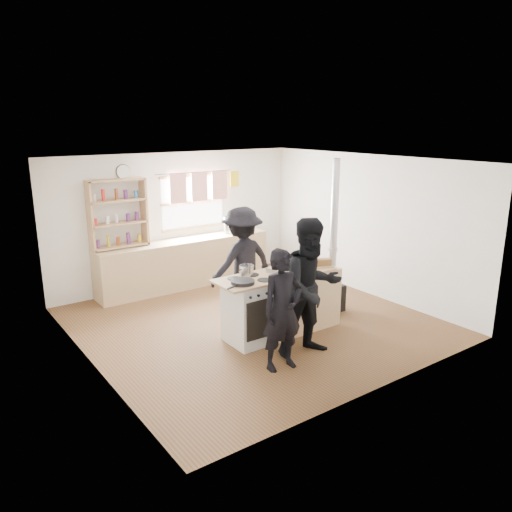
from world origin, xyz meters
The scene contains 14 objects.
ground centered at (0.00, 0.00, -0.01)m, with size 5.00×5.00×0.01m, color brown.
back_counter centered at (0.00, 2.22, 0.45)m, with size 3.40×0.55×0.90m, color tan.
shelving_unit centered at (-1.20, 2.34, 1.51)m, with size 1.00×0.28×1.20m.
thermos centered at (0.92, 2.22, 1.07)m, with size 0.10×0.10×0.33m, color silver.
cooking_island centered at (0.14, -0.55, 0.47)m, with size 1.97×0.64×0.93m.
skillet_greens centered at (-0.63, -0.65, 0.96)m, with size 0.42×0.42×0.05m.
roast_tray centered at (0.14, -0.49, 0.97)m, with size 0.41×0.34×0.07m.
stockpot_stove centered at (-0.37, -0.36, 1.01)m, with size 0.21×0.21×0.17m.
stockpot_counter centered at (0.59, -0.54, 1.04)m, with size 0.32×0.32×0.23m.
bread_board centered at (0.81, -0.68, 0.98)m, with size 0.33×0.29×0.12m.
flue_heater centered at (1.35, -0.33, 0.66)m, with size 0.35×0.35×2.50m.
person_near_left centered at (-0.56, -1.42, 0.78)m, with size 0.57×0.37×1.56m, color black.
person_near_right centered at (0.00, -1.32, 0.93)m, with size 0.91×0.71×1.87m, color black.
person_far centered at (0.08, 0.41, 0.88)m, with size 1.14×0.65×1.76m, color black.
Camera 1 is at (-4.20, -5.94, 3.05)m, focal length 35.00 mm.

